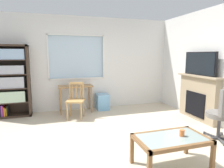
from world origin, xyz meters
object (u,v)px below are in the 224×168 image
plastic_drawer_unit (102,102)px  tv (200,64)px  bookshelf (10,79)px  desk_under_window (75,90)px  sippy_cup (182,133)px  coffee_table (171,142)px  wooden_chair (76,100)px  fireplace (198,97)px  office_chair (224,112)px

plastic_drawer_unit → tv: tv is taller
bookshelf → desk_under_window: (1.61, -0.11, -0.35)m
bookshelf → sippy_cup: bearing=-50.0°
coffee_table → sippy_cup: 0.20m
plastic_drawer_unit → sippy_cup: bearing=-84.0°
wooden_chair → plastic_drawer_unit: 1.04m
bookshelf → desk_under_window: 1.66m
desk_under_window → fireplace: bearing=-28.3°
wooden_chair → sippy_cup: (1.17, -2.63, 0.03)m
coffee_table → sippy_cup: bearing=-1.9°
sippy_cup → office_chair: bearing=20.5°
fireplace → desk_under_window: bearing=151.7°
fireplace → sippy_cup: 2.35m
wooden_chair → coffee_table: bearing=-69.0°
bookshelf → coffee_table: bearing=-51.7°
wooden_chair → tv: size_ratio=0.91×
desk_under_window → coffee_table: 3.29m
sippy_cup → wooden_chair: bearing=114.1°
plastic_drawer_unit → sippy_cup: size_ratio=5.03×
bookshelf → fireplace: 4.72m
bookshelf → wooden_chair: (1.55, -0.62, -0.50)m
desk_under_window → tv: bearing=-28.4°
fireplace → sippy_cup: (-1.69, -1.64, -0.06)m
wooden_chair → plastic_drawer_unit: (0.84, 0.57, -0.24)m
wooden_chair → office_chair: (2.40, -2.17, 0.09)m
bookshelf → tv: bearing=-20.1°
desk_under_window → tv: size_ratio=0.93×
bookshelf → office_chair: size_ratio=1.84×
sippy_cup → bookshelf: bearing=130.0°
tv → sippy_cup: (-1.67, -1.64, -0.88)m
plastic_drawer_unit → tv: (2.01, -1.56, 1.15)m
coffee_table → wooden_chair: bearing=111.0°
fireplace → wooden_chair: bearing=160.9°
tv → office_chair: bearing=-110.7°
desk_under_window → fireplace: fireplace is taller
coffee_table → office_chair: bearing=18.0°
tv → desk_under_window: bearing=151.6°
desk_under_window → coffee_table: (0.95, -3.14, -0.23)m
tv → coffee_table: size_ratio=0.99×
desk_under_window → plastic_drawer_unit: (0.78, 0.05, -0.39)m
office_chair → coffee_table: 1.48m
plastic_drawer_unit → fireplace: bearing=-37.5°
tv → sippy_cup: bearing=-135.6°
desk_under_window → sippy_cup: bearing=-70.5°
wooden_chair → fireplace: (2.86, -0.99, 0.09)m
bookshelf → office_chair: 4.86m
bookshelf → tv: (4.40, -1.61, 0.41)m
tv → coffee_table: bearing=-138.4°
fireplace → bookshelf: bearing=159.9°
plastic_drawer_unit → coffee_table: (0.17, -3.19, 0.16)m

